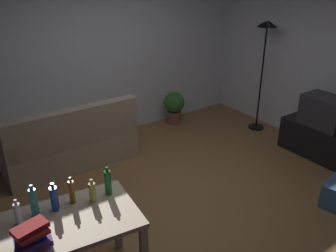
{
  "coord_description": "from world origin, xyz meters",
  "views": [
    {
      "loc": [
        -2.24,
        -2.86,
        2.62
      ],
      "look_at": [
        0.1,
        0.5,
        0.75
      ],
      "focal_mm": 38.56,
      "sensor_mm": 36.0,
      "label": 1
    }
  ],
  "objects_px": {
    "bottle_clear": "(18,213)",
    "bottle_amber": "(72,192)",
    "tv_stand": "(319,141)",
    "couch": "(69,144)",
    "bottle_tall": "(34,202)",
    "bottle_squat": "(92,192)",
    "potted_plant": "(174,106)",
    "bottle_blue": "(54,198)",
    "desk": "(63,232)",
    "tv": "(325,112)",
    "torchiere_lamp": "(265,46)",
    "book_stack": "(31,237)",
    "bottle_green": "(108,182)"
  },
  "relations": [
    {
      "from": "bottle_green",
      "to": "torchiere_lamp",
      "type": "bearing_deg",
      "value": 21.13
    },
    {
      "from": "tv",
      "to": "bottle_clear",
      "type": "distance_m",
      "value": 4.16
    },
    {
      "from": "couch",
      "to": "book_stack",
      "type": "xyz_separation_m",
      "value": [
        -1.08,
        -2.26,
        0.54
      ]
    },
    {
      "from": "bottle_amber",
      "to": "potted_plant",
      "type": "bearing_deg",
      "value": 39.95
    },
    {
      "from": "bottle_clear",
      "to": "bottle_blue",
      "type": "xyz_separation_m",
      "value": [
        0.29,
        0.0,
        0.02
      ]
    },
    {
      "from": "bottle_blue",
      "to": "bottle_green",
      "type": "relative_size",
      "value": 0.95
    },
    {
      "from": "tv_stand",
      "to": "bottle_clear",
      "type": "xyz_separation_m",
      "value": [
        -4.16,
        -0.08,
        0.61
      ]
    },
    {
      "from": "desk",
      "to": "bottle_green",
      "type": "height_order",
      "value": "bottle_green"
    },
    {
      "from": "bottle_tall",
      "to": "bottle_amber",
      "type": "bearing_deg",
      "value": -2.25
    },
    {
      "from": "desk",
      "to": "bottle_blue",
      "type": "height_order",
      "value": "bottle_blue"
    },
    {
      "from": "torchiere_lamp",
      "to": "bottle_tall",
      "type": "height_order",
      "value": "torchiere_lamp"
    },
    {
      "from": "bottle_squat",
      "to": "potted_plant",
      "type": "bearing_deg",
      "value": 42.58
    },
    {
      "from": "bottle_clear",
      "to": "bottle_amber",
      "type": "relative_size",
      "value": 0.88
    },
    {
      "from": "tv_stand",
      "to": "bottle_tall",
      "type": "xyz_separation_m",
      "value": [
        -4.02,
        -0.05,
        0.65
      ]
    },
    {
      "from": "bottle_clear",
      "to": "bottle_squat",
      "type": "distance_m",
      "value": 0.59
    },
    {
      "from": "potted_plant",
      "to": "desk",
      "type": "bearing_deg",
      "value": -139.52
    },
    {
      "from": "couch",
      "to": "bottle_tall",
      "type": "xyz_separation_m",
      "value": [
        -0.95,
        -1.91,
        0.58
      ]
    },
    {
      "from": "desk",
      "to": "bottle_clear",
      "type": "xyz_separation_m",
      "value": [
        -0.27,
        0.17,
        0.2
      ]
    },
    {
      "from": "torchiere_lamp",
      "to": "bottle_green",
      "type": "distance_m",
      "value": 3.69
    },
    {
      "from": "torchiere_lamp",
      "to": "desk",
      "type": "bearing_deg",
      "value": -159.6
    },
    {
      "from": "bottle_clear",
      "to": "bottle_amber",
      "type": "height_order",
      "value": "bottle_amber"
    },
    {
      "from": "bottle_blue",
      "to": "bottle_amber",
      "type": "relative_size",
      "value": 1.03
    },
    {
      "from": "torchiere_lamp",
      "to": "bottle_tall",
      "type": "distance_m",
      "value": 4.24
    },
    {
      "from": "couch",
      "to": "bottle_tall",
      "type": "distance_m",
      "value": 2.21
    },
    {
      "from": "bottle_tall",
      "to": "torchiere_lamp",
      "type": "bearing_deg",
      "value": 17.21
    },
    {
      "from": "tv_stand",
      "to": "desk",
      "type": "xyz_separation_m",
      "value": [
        -3.88,
        -0.25,
        0.41
      ]
    },
    {
      "from": "tv_stand",
      "to": "bottle_squat",
      "type": "height_order",
      "value": "bottle_squat"
    },
    {
      "from": "torchiere_lamp",
      "to": "potted_plant",
      "type": "relative_size",
      "value": 3.18
    },
    {
      "from": "torchiere_lamp",
      "to": "book_stack",
      "type": "xyz_separation_m",
      "value": [
        -4.14,
        -1.59,
        -0.56
      ]
    },
    {
      "from": "potted_plant",
      "to": "couch",
      "type": "bearing_deg",
      "value": -171.22
    },
    {
      "from": "potted_plant",
      "to": "bottle_green",
      "type": "xyz_separation_m",
      "value": [
        -2.37,
        -2.3,
        0.55
      ]
    },
    {
      "from": "desk",
      "to": "bottle_amber",
      "type": "xyz_separation_m",
      "value": [
        0.17,
        0.19,
        0.22
      ]
    },
    {
      "from": "torchiere_lamp",
      "to": "potted_plant",
      "type": "height_order",
      "value": "torchiere_lamp"
    },
    {
      "from": "tv_stand",
      "to": "torchiere_lamp",
      "type": "height_order",
      "value": "torchiere_lamp"
    },
    {
      "from": "potted_plant",
      "to": "bottle_tall",
      "type": "bearing_deg",
      "value": -143.23
    },
    {
      "from": "potted_plant",
      "to": "bottle_clear",
      "type": "height_order",
      "value": "bottle_clear"
    },
    {
      "from": "potted_plant",
      "to": "bottle_squat",
      "type": "height_order",
      "value": "bottle_squat"
    },
    {
      "from": "bottle_squat",
      "to": "book_stack",
      "type": "xyz_separation_m",
      "value": [
        -0.58,
        -0.26,
        -0.0
      ]
    },
    {
      "from": "bottle_green",
      "to": "bottle_tall",
      "type": "bearing_deg",
      "value": 173.32
    },
    {
      "from": "tv_stand",
      "to": "desk",
      "type": "relative_size",
      "value": 0.87
    },
    {
      "from": "bottle_blue",
      "to": "bottle_green",
      "type": "distance_m",
      "value": 0.46
    },
    {
      "from": "potted_plant",
      "to": "bottle_blue",
      "type": "distance_m",
      "value": 3.65
    },
    {
      "from": "tv_stand",
      "to": "bottle_clear",
      "type": "distance_m",
      "value": 4.2
    },
    {
      "from": "tv_stand",
      "to": "tv",
      "type": "xyz_separation_m",
      "value": [
        0.0,
        0.0,
        0.46
      ]
    },
    {
      "from": "bottle_tall",
      "to": "book_stack",
      "type": "distance_m",
      "value": 0.37
    },
    {
      "from": "tv",
      "to": "bottle_blue",
      "type": "bearing_deg",
      "value": 91.17
    },
    {
      "from": "potted_plant",
      "to": "bottle_clear",
      "type": "xyz_separation_m",
      "value": [
        -3.11,
        -2.25,
        0.52
      ]
    },
    {
      "from": "bottle_blue",
      "to": "bottle_squat",
      "type": "height_order",
      "value": "bottle_blue"
    },
    {
      "from": "desk",
      "to": "bottle_tall",
      "type": "distance_m",
      "value": 0.34
    },
    {
      "from": "tv_stand",
      "to": "bottle_blue",
      "type": "distance_m",
      "value": 3.92
    }
  ]
}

